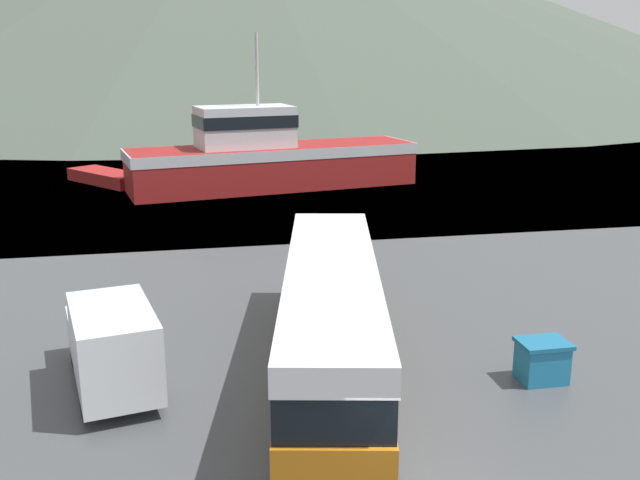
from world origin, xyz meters
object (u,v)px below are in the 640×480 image
(fishing_boat, at_px, (268,157))
(tour_bus, at_px, (332,312))
(delivery_van, at_px, (112,343))
(storage_bin, at_px, (542,361))
(small_boat, at_px, (107,177))

(fishing_boat, bearing_deg, tour_bus, -14.20)
(delivery_van, relative_size, storage_bin, 4.06)
(delivery_van, relative_size, fishing_boat, 0.28)
(delivery_van, bearing_deg, fishing_boat, 63.15)
(storage_bin, bearing_deg, small_boat, 113.42)
(fishing_boat, bearing_deg, small_boat, -119.85)
(tour_bus, bearing_deg, small_boat, 117.20)
(delivery_van, relative_size, small_boat, 0.85)
(small_boat, bearing_deg, fishing_boat, 123.09)
(delivery_van, bearing_deg, small_boat, 83.83)
(tour_bus, bearing_deg, storage_bin, -5.94)
(tour_bus, height_order, delivery_van, tour_bus)
(fishing_boat, xyz_separation_m, storage_bin, (3.87, -29.88, -1.47))
(tour_bus, relative_size, small_boat, 2.03)
(delivery_van, distance_m, fishing_boat, 29.10)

